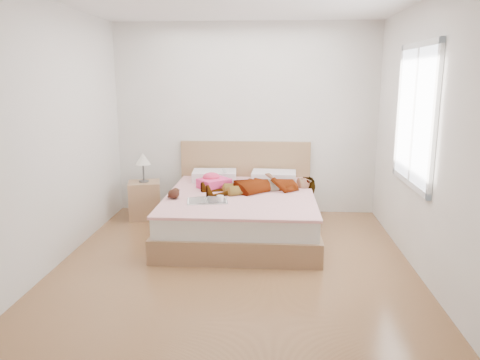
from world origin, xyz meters
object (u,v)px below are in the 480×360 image
Objects in this scene: woman at (262,182)px; nightstand at (145,197)px; magazine at (207,201)px; plush_toy at (174,193)px; bed at (241,211)px; coffee_mug at (220,199)px; phone at (224,171)px; towel at (213,182)px.

woman is 1.66m from nightstand.
woman is at bearing 43.24° from magazine.
magazine is 0.42m from plush_toy.
bed reaches higher than plush_toy.
plush_toy is (-0.55, 0.18, 0.01)m from coffee_mug.
bed is at bearing -85.11° from phone.
bed is 10.07× the size of plush_toy.
bed is at bearing -90.15° from woman.
woman is 3.02× the size of magazine.
towel is (-0.61, 0.10, -0.02)m from woman.
plush_toy is (-0.40, 0.11, 0.05)m from magazine.
coffee_mug is at bearing -41.91° from nightstand.
woman is at bearing -9.58° from towel.
bed is (-0.25, -0.10, -0.34)m from woman.
plush_toy is at bearing -87.58° from woman.
towel is 0.67m from plush_toy.
phone is at bearing -150.49° from woman.
nightstand is at bearing 138.09° from coffee_mug.
phone is (-0.50, 0.40, 0.06)m from woman.
nightstand is at bearing 158.32° from phone.
woman is 0.71× the size of bed.
coffee_mug is (-0.44, -0.63, -0.06)m from woman.
phone reaches higher than plush_toy.
bed is 18.30× the size of coffee_mug.
magazine is (-0.10, -0.96, -0.15)m from phone.
woman is at bearing 21.68° from bed.
bed is 1.42m from nightstand.
plush_toy is at bearing 162.39° from coffee_mug.
nightstand is (-0.98, 0.96, -0.23)m from magazine.
nightstand is at bearing 124.64° from plush_toy.
towel is 2.24× the size of plush_toy.
towel is at bearing -121.41° from woman.
magazine is at bearing -68.59° from woman.
towel is 1.06m from nightstand.
plush_toy is at bearing -142.19° from phone.
phone is at bearing 116.72° from bed.
bed is 0.63m from magazine.
towel is 0.52× the size of nightstand.
plush_toy is 1.06m from nightstand.
plush_toy is (-0.75, -0.35, 0.29)m from bed.
phone reaches higher than coffee_mug.
phone is 1.03m from coffee_mug.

